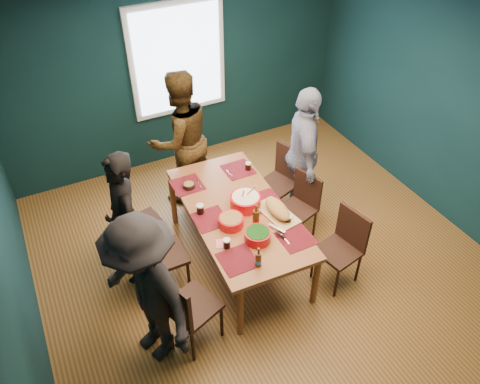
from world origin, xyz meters
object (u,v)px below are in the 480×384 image
object	(u,v)px
person_far_left	(125,220)
cutting_board	(277,210)
bowl_dumpling	(246,201)
dining_table	(238,215)
person_near_left	(145,293)
chair_right_near	(345,242)
chair_right_mid	(302,202)
chair_left_near	(184,306)
bowl_herbs	(258,235)
bowl_salad	(231,221)
chair_left_mid	(154,252)
person_right	(303,155)
chair_right_far	(283,175)
chair_left_far	(137,221)
person_back	(180,139)

from	to	relation	value
person_far_left	cutting_board	distance (m)	1.62
bowl_dumpling	cutting_board	size ratio (longest dim) A/B	0.52
dining_table	person_near_left	bearing A→B (deg)	-148.26
chair_right_near	person_near_left	bearing A→B (deg)	166.91
chair_right_mid	cutting_board	bearing A→B (deg)	-168.09
cutting_board	chair_left_near	bearing A→B (deg)	-166.40
dining_table	cutting_board	size ratio (longest dim) A/B	3.16
chair_right_mid	bowl_herbs	size ratio (longest dim) A/B	3.18
person_far_left	person_near_left	size ratio (longest dim) A/B	0.95
chair_right_near	bowl_salad	xyz separation A→B (m)	(-1.09, 0.57, 0.29)
person_near_left	bowl_herbs	distance (m)	1.26
chair_left_mid	cutting_board	distance (m)	1.38
person_right	bowl_salad	distance (m)	1.43
chair_right_far	chair_right_near	xyz separation A→B (m)	(-0.01, -1.32, -0.01)
dining_table	bowl_salad	bearing A→B (deg)	-130.59
chair_left_mid	chair_right_mid	world-z (taller)	chair_left_mid
chair_left_mid	cutting_board	bearing A→B (deg)	-10.63
chair_right_far	chair_right_mid	xyz separation A→B (m)	(-0.04, -0.51, -0.04)
person_right	bowl_dumpling	size ratio (longest dim) A/B	5.20
person_near_left	bowl_herbs	xyz separation A→B (m)	(1.24, 0.20, -0.02)
person_near_left	chair_left_far	bearing A→B (deg)	147.05
bowl_dumpling	chair_right_near	bearing A→B (deg)	-43.64
person_far_left	chair_left_far	bearing A→B (deg)	146.27
chair_right_far	person_back	size ratio (longest dim) A/B	0.51
chair_left_far	chair_right_far	bearing A→B (deg)	-11.78
chair_left_far	person_right	distance (m)	2.15
chair_left_near	cutting_board	distance (m)	1.43
person_near_left	dining_table	bearing A→B (deg)	97.87
dining_table	person_right	bearing A→B (deg)	24.08
bowl_herbs	chair_right_mid	bearing A→B (deg)	31.11
chair_right_far	bowl_salad	distance (m)	1.36
chair_left_mid	bowl_dumpling	world-z (taller)	bowl_dumpling
person_right	cutting_board	world-z (taller)	person_right
person_near_left	bowl_salad	xyz separation A→B (m)	(1.10, 0.52, -0.03)
dining_table	bowl_salad	world-z (taller)	bowl_salad
cutting_board	chair_right_mid	bearing A→B (deg)	21.19
person_right	bowl_salad	size ratio (longest dim) A/B	6.64
chair_left_mid	bowl_dumpling	distance (m)	1.12
bowl_salad	bowl_dumpling	world-z (taller)	bowl_dumpling
person_far_left	person_back	size ratio (longest dim) A/B	0.88
bowl_salad	bowl_dumpling	size ratio (longest dim) A/B	0.78
dining_table	chair_right_mid	xyz separation A→B (m)	(0.88, 0.05, -0.19)
chair_left_mid	bowl_dumpling	bearing A→B (deg)	1.36
bowl_herbs	cutting_board	distance (m)	0.45
chair_right_far	dining_table	bearing A→B (deg)	-166.87
chair_right_far	person_far_left	distance (m)	2.11
chair_left_near	bowl_herbs	xyz separation A→B (m)	(0.93, 0.29, 0.25)
chair_left_far	chair_left_near	world-z (taller)	chair_left_near
chair_right_far	person_near_left	world-z (taller)	person_near_left
chair_right_far	chair_right_near	world-z (taller)	chair_right_far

